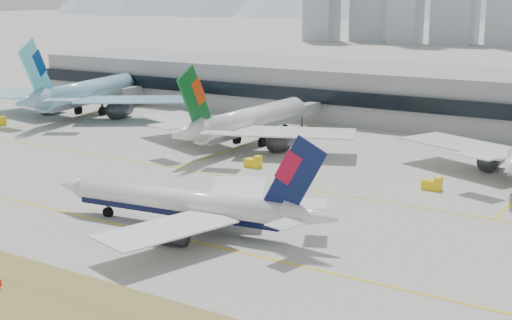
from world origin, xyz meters
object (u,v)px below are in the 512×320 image
Objects in this scene: widebody_eva at (247,122)px; terminal at (442,97)px; widebody_korean at (87,93)px; taxiing_airliner at (189,204)px.

terminal is (29.12, 57.07, 1.76)m from widebody_eva.
widebody_korean is 0.24× the size of terminal.
widebody_eva is at bearing -113.56° from widebody_korean.
widebody_korean is at bearing -43.93° from taxiing_airliner.
taxiing_airliner is at bearing -155.54° from widebody_eva.
widebody_korean reaches higher than widebody_eva.
widebody_eva is (-27.98, 58.53, 1.72)m from taxiing_airliner.
taxiing_airliner is 117.39m from widebody_korean.
terminal is at bearing -28.12° from widebody_eva.
taxiing_airliner is 115.67m from terminal.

